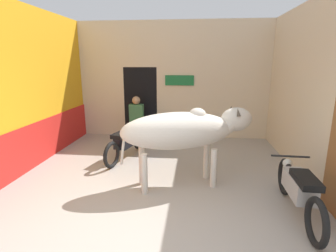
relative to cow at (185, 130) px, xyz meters
The scene contains 9 objects.
ground_plane 2.09m from the cow, 105.28° to the right, with size 30.00×30.00×0.00m, color #9E9389.
wall_left_shopfront 3.40m from the cow, 168.25° to the left, with size 0.25×4.91×3.29m.
wall_back_with_doorway 3.49m from the cow, 102.88° to the left, with size 5.43×0.93×3.29m.
wall_right_with_door 2.48m from the cow, 15.47° to the left, with size 0.22×4.91×3.29m.
cow is the anchor object (origin of this frame).
motorcycle_near 1.95m from the cow, 25.67° to the right, with size 0.58×1.90×0.73m.
motorcycle_far 1.96m from the cow, 137.79° to the left, with size 0.68×1.83×0.70m.
shopkeeper_seated 3.08m from the cow, 118.58° to the left, with size 0.39×0.34×1.24m.
plastic_stool 3.22m from the cow, 112.71° to the left, with size 0.37×0.37×0.41m.
Camera 1 is at (0.65, -2.62, 2.16)m, focal length 28.00 mm.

